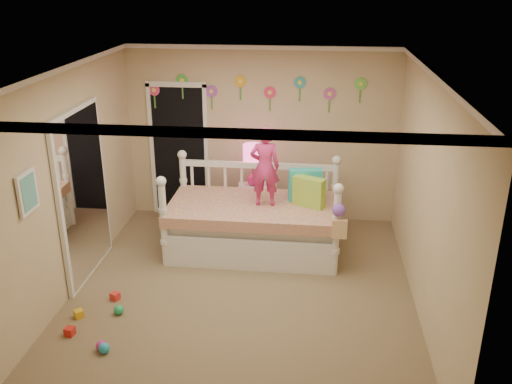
# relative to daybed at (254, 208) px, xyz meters

# --- Properties ---
(floor) EXTENTS (4.00, 4.50, 0.01)m
(floor) POSITION_rel_daybed_xyz_m (-0.01, -1.09, -0.62)
(floor) COLOR #7F684C
(floor) RESTS_ON ground
(ceiling) EXTENTS (4.00, 4.50, 0.01)m
(ceiling) POSITION_rel_daybed_xyz_m (-0.01, -1.09, 1.98)
(ceiling) COLOR white
(ceiling) RESTS_ON floor
(back_wall) EXTENTS (4.00, 0.01, 2.60)m
(back_wall) POSITION_rel_daybed_xyz_m (-0.01, 1.16, 0.68)
(back_wall) COLOR tan
(back_wall) RESTS_ON floor
(left_wall) EXTENTS (0.01, 4.50, 2.60)m
(left_wall) POSITION_rel_daybed_xyz_m (-2.01, -1.09, 0.68)
(left_wall) COLOR tan
(left_wall) RESTS_ON floor
(right_wall) EXTENTS (0.01, 4.50, 2.60)m
(right_wall) POSITION_rel_daybed_xyz_m (1.99, -1.09, 0.68)
(right_wall) COLOR tan
(right_wall) RESTS_ON floor
(crown_molding) EXTENTS (4.00, 4.50, 0.06)m
(crown_molding) POSITION_rel_daybed_xyz_m (-0.01, -1.09, 1.95)
(crown_molding) COLOR white
(crown_molding) RESTS_ON ceiling
(daybed) EXTENTS (2.30, 1.25, 1.24)m
(daybed) POSITION_rel_daybed_xyz_m (0.00, 0.00, 0.00)
(daybed) COLOR white
(daybed) RESTS_ON floor
(pillow_turquoise) EXTENTS (0.45, 0.22, 0.43)m
(pillow_turquoise) POSITION_rel_daybed_xyz_m (0.67, 0.19, 0.29)
(pillow_turquoise) COLOR #25BCBA
(pillow_turquoise) RESTS_ON daybed
(pillow_lime) EXTENTS (0.44, 0.32, 0.39)m
(pillow_lime) POSITION_rel_daybed_xyz_m (0.72, -0.00, 0.27)
(pillow_lime) COLOR #9DCE3E
(pillow_lime) RESTS_ON daybed
(child) EXTENTS (0.40, 0.28, 1.05)m
(child) POSITION_rel_daybed_xyz_m (0.15, -0.02, 0.60)
(child) COLOR #D33075
(child) RESTS_ON daybed
(nightstand) EXTENTS (0.45, 0.37, 0.67)m
(nightstand) POSITION_rel_daybed_xyz_m (-0.09, 0.72, -0.29)
(nightstand) COLOR white
(nightstand) RESTS_ON floor
(table_lamp) EXTENTS (0.28, 0.28, 0.61)m
(table_lamp) POSITION_rel_daybed_xyz_m (-0.09, 0.72, 0.46)
(table_lamp) COLOR #D01B6B
(table_lamp) RESTS_ON nightstand
(closet_doorway) EXTENTS (0.90, 0.04, 2.07)m
(closet_doorway) POSITION_rel_daybed_xyz_m (-1.26, 1.14, 0.41)
(closet_doorway) COLOR black
(closet_doorway) RESTS_ON back_wall
(flower_decals) EXTENTS (3.40, 0.02, 0.50)m
(flower_decals) POSITION_rel_daybed_xyz_m (-0.10, 1.14, 1.32)
(flower_decals) COLOR #B2668C
(flower_decals) RESTS_ON back_wall
(mirror_closet) EXTENTS (0.07, 1.30, 2.10)m
(mirror_closet) POSITION_rel_daybed_xyz_m (-1.97, -0.79, 0.43)
(mirror_closet) COLOR white
(mirror_closet) RESTS_ON left_wall
(wall_picture) EXTENTS (0.05, 0.34, 0.42)m
(wall_picture) POSITION_rel_daybed_xyz_m (-1.98, -1.99, 0.93)
(wall_picture) COLOR white
(wall_picture) RESTS_ON left_wall
(hanging_bag) EXTENTS (0.20, 0.16, 0.36)m
(hanging_bag) POSITION_rel_daybed_xyz_m (1.09, -0.62, 0.13)
(hanging_bag) COLOR beige
(hanging_bag) RESTS_ON daybed
(toy_scatter) EXTENTS (1.13, 1.47, 0.11)m
(toy_scatter) POSITION_rel_daybed_xyz_m (-1.53, -1.74, -0.57)
(toy_scatter) COLOR #996666
(toy_scatter) RESTS_ON floor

